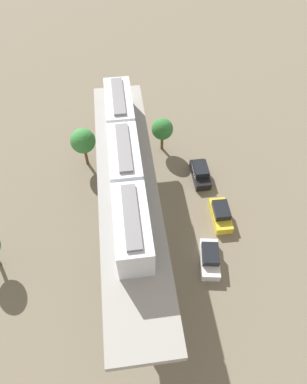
{
  "coord_description": "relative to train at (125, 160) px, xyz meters",
  "views": [
    {
      "loc": [
        -0.21,
        -19.31,
        31.8
      ],
      "look_at": [
        2.5,
        1.52,
        5.03
      ],
      "focal_mm": 32.43,
      "sensor_mm": 36.0,
      "label": 1
    }
  ],
  "objects": [
    {
      "name": "parked_car_black",
      "position": [
        8.83,
        5.45,
        -9.18
      ],
      "size": [
        1.81,
        4.2,
        1.76
      ],
      "rotation": [
        0.0,
        0.0,
        -0.0
      ],
      "color": "black",
      "rests_on": "ground"
    },
    {
      "name": "tree_mid_lot",
      "position": [
        -4.54,
        9.47,
        -6.11
      ],
      "size": [
        2.94,
        2.94,
        5.32
      ],
      "color": "brown",
      "rests_on": "ground"
    },
    {
      "name": "viaduct",
      "position": [
        0.0,
        -1.52,
        -3.64
      ],
      "size": [
        5.2,
        28.85,
        8.39
      ],
      "color": "#999691",
      "rests_on": "ground"
    },
    {
      "name": "parked_car_white",
      "position": [
        7.39,
        -5.63,
        -9.18
      ],
      "size": [
        2.46,
        4.44,
        1.76
      ],
      "rotation": [
        0.0,
        0.0,
        -0.16
      ],
      "color": "white",
      "rests_on": "ground"
    },
    {
      "name": "train",
      "position": [
        0.0,
        0.0,
        0.0
      ],
      "size": [
        2.64,
        20.5,
        3.24
      ],
      "color": "silver",
      "rests_on": "viaduct"
    },
    {
      "name": "tree_far_corner",
      "position": [
        5.0,
        10.88,
        -6.63
      ],
      "size": [
        2.64,
        2.64,
        4.65
      ],
      "color": "brown",
      "rests_on": "ground"
    },
    {
      "name": "ground_plane",
      "position": [
        0.0,
        -1.52,
        -9.92
      ],
      "size": [
        120.0,
        120.0,
        0.0
      ],
      "primitive_type": "plane",
      "color": "#706654"
    },
    {
      "name": "parked_car_yellow",
      "position": [
        9.77,
        -0.65,
        -9.18
      ],
      "size": [
        1.9,
        4.24,
        1.76
      ],
      "rotation": [
        0.0,
        0.0,
        -0.02
      ],
      "color": "yellow",
      "rests_on": "ground"
    }
  ]
}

